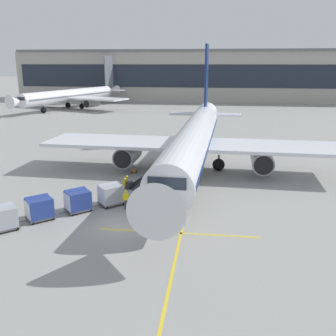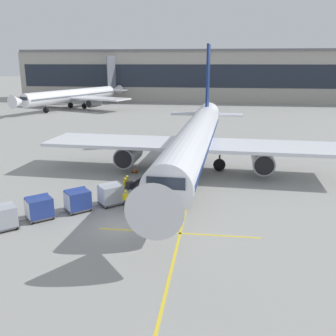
{
  "view_description": "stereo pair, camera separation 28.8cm",
  "coord_description": "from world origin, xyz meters",
  "px_view_note": "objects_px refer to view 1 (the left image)",
  "views": [
    {
      "loc": [
        6.93,
        -26.13,
        12.17
      ],
      "look_at": [
        2.8,
        6.15,
        3.02
      ],
      "focal_mm": 40.31,
      "sensor_mm": 36.0,
      "label": 1
    },
    {
      "loc": [
        7.22,
        -26.09,
        12.17
      ],
      "look_at": [
        2.8,
        6.15,
        3.02
      ],
      "focal_mm": 40.31,
      "sensor_mm": 36.0,
      "label": 2
    }
  ],
  "objects_px": {
    "belt_loader": "(143,186)",
    "distant_airplane": "(72,96)",
    "ground_crew_marshaller": "(127,183)",
    "ground_crew_by_loader": "(126,198)",
    "baggage_cart_second": "(78,200)",
    "safety_cone_engine_keepout": "(150,167)",
    "parked_airplane": "(194,140)",
    "baggage_cart_fourth": "(2,217)",
    "ground_crew_by_carts": "(125,185)",
    "baggage_cart_lead": "(111,194)",
    "safety_cone_nose_mark": "(143,181)",
    "baggage_cart_third": "(39,208)",
    "safety_cone_wingtip": "(134,169)"
  },
  "relations": [
    {
      "from": "belt_loader",
      "to": "distant_airplane",
      "type": "xyz_separation_m",
      "value": [
        -32.03,
        65.47,
        2.62
      ]
    },
    {
      "from": "ground_crew_marshaller",
      "to": "distant_airplane",
      "type": "relative_size",
      "value": 0.04
    },
    {
      "from": "ground_crew_by_loader",
      "to": "distant_airplane",
      "type": "bearing_deg",
      "value": 114.31
    },
    {
      "from": "baggage_cart_second",
      "to": "ground_crew_by_loader",
      "type": "height_order",
      "value": "baggage_cart_second"
    },
    {
      "from": "belt_loader",
      "to": "safety_cone_engine_keepout",
      "type": "distance_m",
      "value": 8.92
    },
    {
      "from": "parked_airplane",
      "to": "baggage_cart_fourth",
      "type": "xyz_separation_m",
      "value": [
        -13.2,
        -17.45,
        -2.68
      ]
    },
    {
      "from": "belt_loader",
      "to": "baggage_cart_fourth",
      "type": "xyz_separation_m",
      "value": [
        -8.98,
        -8.91,
        0.12
      ]
    },
    {
      "from": "baggage_cart_second",
      "to": "ground_crew_by_carts",
      "type": "relative_size",
      "value": 1.46
    },
    {
      "from": "ground_crew_marshaller",
      "to": "safety_cone_engine_keepout",
      "type": "distance_m",
      "value": 8.48
    },
    {
      "from": "baggage_cart_lead",
      "to": "parked_airplane",
      "type": "bearing_deg",
      "value": 59.99
    },
    {
      "from": "baggage_cart_lead",
      "to": "safety_cone_nose_mark",
      "type": "distance_m",
      "value": 6.32
    },
    {
      "from": "baggage_cart_lead",
      "to": "safety_cone_engine_keepout",
      "type": "bearing_deg",
      "value": 82.71
    },
    {
      "from": "baggage_cart_lead",
      "to": "safety_cone_engine_keepout",
      "type": "height_order",
      "value": "baggage_cart_lead"
    },
    {
      "from": "distant_airplane",
      "to": "baggage_cart_lead",
      "type": "bearing_deg",
      "value": -66.52
    },
    {
      "from": "safety_cone_engine_keepout",
      "to": "distant_airplane",
      "type": "distance_m",
      "value": 64.71
    },
    {
      "from": "ground_crew_marshaller",
      "to": "safety_cone_nose_mark",
      "type": "relative_size",
      "value": 2.24
    },
    {
      "from": "baggage_cart_second",
      "to": "ground_crew_marshaller",
      "type": "height_order",
      "value": "baggage_cart_second"
    },
    {
      "from": "baggage_cart_third",
      "to": "belt_loader",
      "type": "bearing_deg",
      "value": 43.4
    },
    {
      "from": "parked_airplane",
      "to": "safety_cone_nose_mark",
      "type": "xyz_separation_m",
      "value": [
        -4.86,
        -5.32,
        -3.3
      ]
    },
    {
      "from": "safety_cone_wingtip",
      "to": "safety_cone_nose_mark",
      "type": "xyz_separation_m",
      "value": [
        1.85,
        -4.14,
        0.03
      ]
    },
    {
      "from": "belt_loader",
      "to": "safety_cone_nose_mark",
      "type": "bearing_deg",
      "value": 101.32
    },
    {
      "from": "baggage_cart_second",
      "to": "ground_crew_by_carts",
      "type": "height_order",
      "value": "baggage_cart_second"
    },
    {
      "from": "baggage_cart_second",
      "to": "baggage_cart_fourth",
      "type": "height_order",
      "value": "same"
    },
    {
      "from": "baggage_cart_third",
      "to": "safety_cone_nose_mark",
      "type": "relative_size",
      "value": 3.27
    },
    {
      "from": "baggage_cart_second",
      "to": "ground_crew_by_carts",
      "type": "xyz_separation_m",
      "value": [
        3.04,
        4.34,
        -0.0
      ]
    },
    {
      "from": "belt_loader",
      "to": "safety_cone_nose_mark",
      "type": "distance_m",
      "value": 3.32
    },
    {
      "from": "baggage_cart_fourth",
      "to": "ground_crew_marshaller",
      "type": "height_order",
      "value": "baggage_cart_fourth"
    },
    {
      "from": "ground_crew_by_carts",
      "to": "baggage_cart_lead",
      "type": "bearing_deg",
      "value": -105.32
    },
    {
      "from": "baggage_cart_lead",
      "to": "baggage_cart_second",
      "type": "height_order",
      "value": "same"
    },
    {
      "from": "belt_loader",
      "to": "distant_airplane",
      "type": "height_order",
      "value": "distant_airplane"
    },
    {
      "from": "ground_crew_by_loader",
      "to": "baggage_cart_fourth",
      "type": "bearing_deg",
      "value": -147.94
    },
    {
      "from": "baggage_cart_fourth",
      "to": "ground_crew_by_loader",
      "type": "bearing_deg",
      "value": 32.06
    },
    {
      "from": "parked_airplane",
      "to": "baggage_cart_second",
      "type": "distance_m",
      "value": 16.16
    },
    {
      "from": "baggage_cart_second",
      "to": "safety_cone_nose_mark",
      "type": "xyz_separation_m",
      "value": [
        4.06,
        7.88,
        -0.62
      ]
    },
    {
      "from": "baggage_cart_fourth",
      "to": "safety_cone_wingtip",
      "type": "xyz_separation_m",
      "value": [
        6.49,
        16.27,
        -0.65
      ]
    },
    {
      "from": "safety_cone_wingtip",
      "to": "safety_cone_nose_mark",
      "type": "distance_m",
      "value": 4.54
    },
    {
      "from": "parked_airplane",
      "to": "safety_cone_nose_mark",
      "type": "relative_size",
      "value": 56.58
    },
    {
      "from": "parked_airplane",
      "to": "safety_cone_nose_mark",
      "type": "height_order",
      "value": "parked_airplane"
    },
    {
      "from": "ground_crew_by_carts",
      "to": "safety_cone_engine_keepout",
      "type": "bearing_deg",
      "value": 84.97
    },
    {
      "from": "safety_cone_nose_mark",
      "to": "ground_crew_marshaller",
      "type": "bearing_deg",
      "value": -110.11
    },
    {
      "from": "ground_crew_by_carts",
      "to": "distant_airplane",
      "type": "relative_size",
      "value": 0.04
    },
    {
      "from": "baggage_cart_third",
      "to": "safety_cone_nose_mark",
      "type": "bearing_deg",
      "value": 56.95
    },
    {
      "from": "baggage_cart_fourth",
      "to": "ground_crew_by_carts",
      "type": "xyz_separation_m",
      "value": [
        7.32,
        8.59,
        -0.0
      ]
    },
    {
      "from": "ground_crew_by_carts",
      "to": "safety_cone_wingtip",
      "type": "height_order",
      "value": "ground_crew_by_carts"
    },
    {
      "from": "baggage_cart_lead",
      "to": "ground_crew_marshaller",
      "type": "distance_m",
      "value": 3.35
    },
    {
      "from": "baggage_cart_fourth",
      "to": "ground_crew_by_loader",
      "type": "height_order",
      "value": "baggage_cart_fourth"
    },
    {
      "from": "baggage_cart_second",
      "to": "ground_crew_by_loader",
      "type": "bearing_deg",
      "value": 12.88
    },
    {
      "from": "baggage_cart_second",
      "to": "safety_cone_wingtip",
      "type": "xyz_separation_m",
      "value": [
        2.21,
        12.02,
        -0.65
      ]
    },
    {
      "from": "baggage_cart_lead",
      "to": "ground_crew_by_loader",
      "type": "xyz_separation_m",
      "value": [
        1.6,
        -0.92,
        -0.0
      ]
    },
    {
      "from": "safety_cone_wingtip",
      "to": "baggage_cart_second",
      "type": "bearing_deg",
      "value": -100.41
    }
  ]
}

